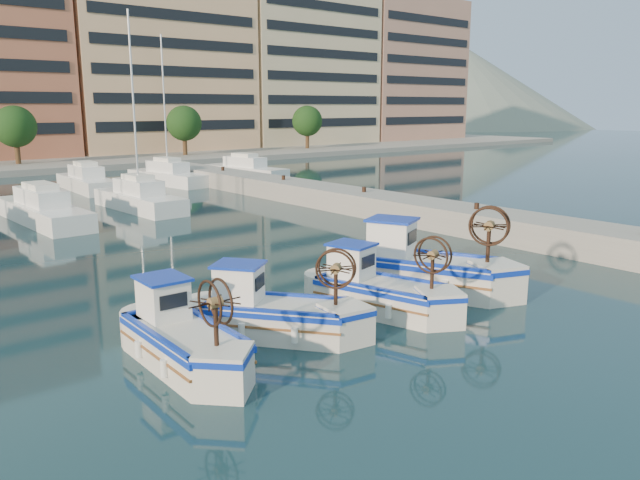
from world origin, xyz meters
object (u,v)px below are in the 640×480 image
Objects in this scene: fishing_boat_b at (273,312)px; fishing_boat_c at (378,290)px; fishing_boat_d at (423,267)px; fishing_boat_a at (182,337)px.

fishing_boat_c is at bearing -42.88° from fishing_boat_b.
fishing_boat_d is at bearing -35.32° from fishing_boat_b.
fishing_boat_c reaches higher than fishing_boat_a.
fishing_boat_d reaches higher than fishing_boat_b.
fishing_boat_a is 1.00× the size of fishing_boat_b.
fishing_boat_d is at bearing -3.11° from fishing_boat_c.
fishing_boat_a is at bearing 145.47° from fishing_boat_b.
fishing_boat_b is 0.96× the size of fishing_boat_c.
fishing_boat_a is at bearing 157.79° from fishing_boat_d.
fishing_boat_a is 6.43m from fishing_boat_c.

